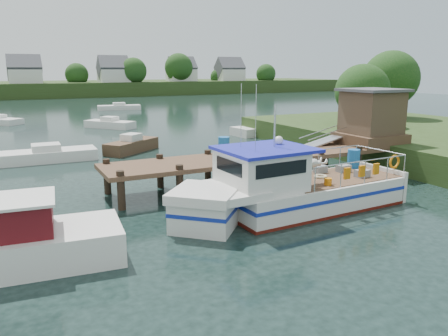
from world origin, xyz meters
name	(u,v)px	position (x,y,z in m)	size (l,w,h in m)	color
ground_plane	(229,186)	(0.00, 0.00, 0.00)	(160.00, 160.00, 0.00)	black
far_shore	(51,86)	(0.01, 82.37, 2.10)	(140.00, 42.55, 9.22)	#2A401A
dock	(336,132)	(6.51, 0.01, 2.24)	(16.60, 3.00, 4.78)	#513826
lobster_boat	(288,190)	(0.26, -4.56, 0.91)	(10.63, 3.48, 5.04)	silver
moored_rowboat	(132,145)	(-1.79, 10.98, 0.46)	(4.29, 3.75, 1.25)	#513826
moored_far	(119,107)	(5.12, 43.35, 0.37)	(6.04, 2.79, 0.99)	silver
moored_a	(47,155)	(-7.29, 10.22, 0.40)	(5.86, 2.11, 1.07)	silver
moored_b	(110,124)	(-0.38, 24.16, 0.41)	(4.42, 4.95, 1.10)	silver
moored_c	(272,129)	(11.52, 14.07, 0.42)	(7.47, 3.27, 1.14)	silver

